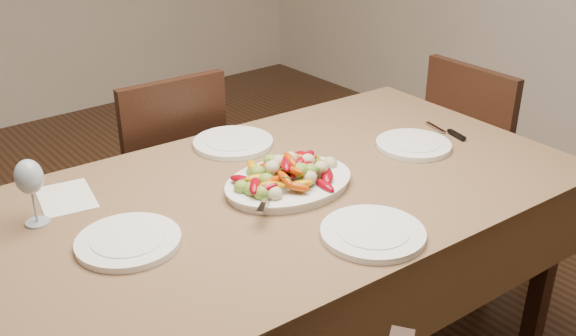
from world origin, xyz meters
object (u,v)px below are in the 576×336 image
(dining_table, at_px, (288,287))
(chair_right, at_px, (489,166))
(wine_glass, at_px, (32,191))
(serving_platter, at_px, (289,184))
(plate_near, at_px, (373,233))
(chair_far, at_px, (159,179))
(plate_left, at_px, (128,242))
(plate_far, at_px, (233,143))
(plate_right, at_px, (413,145))

(dining_table, height_order, chair_right, chair_right)
(dining_table, height_order, wine_glass, wine_glass)
(serving_platter, distance_m, plate_near, 0.36)
(chair_far, distance_m, wine_glass, 0.94)
(plate_left, xyz_separation_m, plate_far, (0.58, 0.36, 0.00))
(plate_far, bearing_deg, plate_left, -148.12)
(chair_far, distance_m, plate_right, 1.06)
(chair_far, xyz_separation_m, plate_left, (-0.50, -0.81, 0.29))
(dining_table, xyz_separation_m, plate_left, (-0.53, 0.00, 0.39))
(serving_platter, xyz_separation_m, plate_near, (-0.00, -0.36, -0.00))
(chair_far, distance_m, plate_left, 1.00)
(chair_far, height_order, serving_platter, chair_far)
(chair_far, xyz_separation_m, plate_far, (0.07, -0.45, 0.29))
(dining_table, bearing_deg, plate_near, -91.12)
(dining_table, height_order, plate_near, plate_near)
(plate_left, bearing_deg, serving_platter, -1.69)
(wine_glass, bearing_deg, chair_far, 40.29)
(plate_far, distance_m, wine_glass, 0.74)
(plate_left, bearing_deg, chair_far, 58.06)
(dining_table, bearing_deg, chair_right, 1.27)
(serving_platter, bearing_deg, plate_near, -90.21)
(dining_table, height_order, chair_far, chair_far)
(chair_far, xyz_separation_m, plate_near, (0.02, -1.18, 0.29))
(plate_left, xyz_separation_m, plate_near, (0.52, -0.37, 0.00))
(dining_table, height_order, plate_left, plate_left)
(plate_near, bearing_deg, serving_platter, 89.79)
(plate_right, bearing_deg, wine_glass, 165.63)
(plate_right, bearing_deg, chair_far, 122.74)
(plate_far, bearing_deg, plate_near, -94.21)
(plate_left, relative_size, plate_near, 0.97)
(dining_table, distance_m, serving_platter, 0.39)
(plate_near, bearing_deg, plate_far, 85.79)
(chair_right, height_order, plate_far, chair_right)
(serving_platter, xyz_separation_m, plate_far, (0.05, 0.38, -0.00))
(plate_left, height_order, wine_glass, wine_glass)
(chair_far, bearing_deg, plate_left, 61.15)
(wine_glass, bearing_deg, plate_far, 8.10)
(wine_glass, bearing_deg, plate_right, -14.37)
(serving_platter, height_order, plate_left, serving_platter)
(dining_table, relative_size, serving_platter, 4.57)
(chair_far, relative_size, plate_right, 3.65)
(plate_far, bearing_deg, wine_glass, -171.90)
(plate_right, bearing_deg, chair_right, 6.75)
(chair_far, xyz_separation_m, chair_right, (1.16, -0.79, 0.00))
(dining_table, xyz_separation_m, chair_far, (-0.03, 0.81, 0.10))
(wine_glass, bearing_deg, dining_table, -21.05)
(dining_table, bearing_deg, plate_right, -5.12)
(chair_right, xyz_separation_m, plate_far, (-1.09, 0.34, 0.29))
(chair_far, relative_size, plate_near, 3.38)
(chair_far, height_order, plate_far, chair_far)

